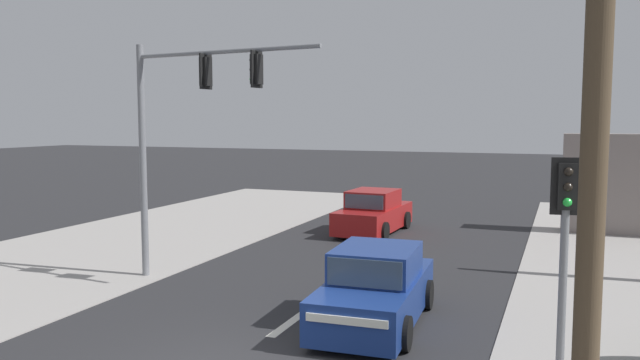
# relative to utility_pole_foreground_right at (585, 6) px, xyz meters

# --- Properties ---
(lane_dash_mid) EXTENTS (0.20, 2.40, 0.01)m
(lane_dash_mid) POSITION_rel_utility_pole_foreground_right_xyz_m (-5.20, 4.93, -5.18)
(lane_dash_mid) COLOR silver
(lane_dash_mid) RESTS_ON ground
(lane_dash_far) EXTENTS (0.20, 2.40, 0.01)m
(lane_dash_far) POSITION_rel_utility_pole_foreground_right_xyz_m (-5.20, 9.93, -5.18)
(lane_dash_far) COLOR silver
(lane_dash_far) RESTS_ON ground
(kerb_left_verge) EXTENTS (8.00, 40.00, 0.02)m
(kerb_left_verge) POSITION_rel_utility_pole_foreground_right_xyz_m (-13.70, 5.93, -5.17)
(kerb_left_verge) COLOR #A39E99
(kerb_left_verge) RESTS_ON ground
(utility_pole_foreground_right) EXTENTS (3.78, 0.59, 9.64)m
(utility_pole_foreground_right) POSITION_rel_utility_pole_foreground_right_xyz_m (0.00, 0.00, 0.00)
(utility_pole_foreground_right) COLOR #4C3D2B
(utility_pole_foreground_right) RESTS_ON ground
(traffic_signal_mast) EXTENTS (5.27, 0.69, 6.00)m
(traffic_signal_mast) POSITION_rel_utility_pole_foreground_right_xyz_m (-9.01, 6.58, -1.04)
(traffic_signal_mast) COLOR slate
(traffic_signal_mast) RESTS_ON ground
(pedestal_signal_right_kerb) EXTENTS (0.44, 0.30, 3.56)m
(pedestal_signal_right_kerb) POSITION_rel_utility_pole_foreground_right_xyz_m (-0.09, 3.11, -2.77)
(pedestal_signal_right_kerb) COLOR slate
(pedestal_signal_right_kerb) RESTS_ON ground
(sedan_oncoming_near) EXTENTS (2.06, 4.32, 1.56)m
(sedan_oncoming_near) POSITION_rel_utility_pole_foreground_right_xyz_m (-3.58, 5.25, -4.48)
(sedan_oncoming_near) COLOR navy
(sedan_oncoming_near) RESTS_ON ground
(sedan_crossing_left) EXTENTS (2.05, 4.31, 1.56)m
(sedan_crossing_left) POSITION_rel_utility_pole_foreground_right_xyz_m (-6.54, 15.02, -4.48)
(sedan_crossing_left) COLOR maroon
(sedan_crossing_left) RESTS_ON ground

